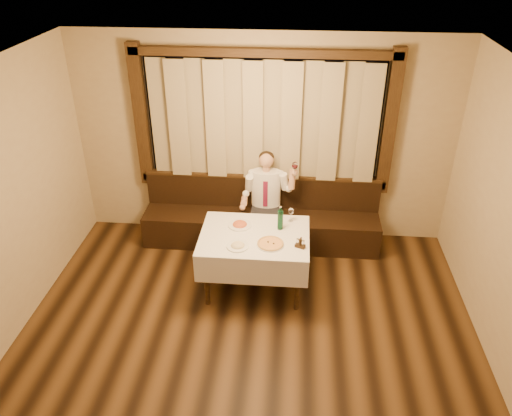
# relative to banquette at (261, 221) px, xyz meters

# --- Properties ---
(room) EXTENTS (5.01, 6.01, 2.81)m
(room) POSITION_rel_banquette_xyz_m (-0.00, -1.75, 1.19)
(room) COLOR black
(room) RESTS_ON ground
(banquette) EXTENTS (3.20, 0.61, 0.94)m
(banquette) POSITION_rel_banquette_xyz_m (0.00, 0.00, 0.00)
(banquette) COLOR black
(banquette) RESTS_ON ground
(dining_table) EXTENTS (1.27, 0.97, 0.76)m
(dining_table) POSITION_rel_banquette_xyz_m (0.00, -1.02, 0.34)
(dining_table) COLOR black
(dining_table) RESTS_ON ground
(pizza) EXTENTS (0.32, 0.32, 0.03)m
(pizza) POSITION_rel_banquette_xyz_m (0.20, -1.21, 0.46)
(pizza) COLOR white
(pizza) RESTS_ON dining_table
(pasta_red) EXTENTS (0.28, 0.28, 0.10)m
(pasta_red) POSITION_rel_banquette_xyz_m (-0.19, -0.84, 0.48)
(pasta_red) COLOR white
(pasta_red) RESTS_ON dining_table
(pasta_cream) EXTENTS (0.25, 0.25, 0.09)m
(pasta_cream) POSITION_rel_banquette_xyz_m (-0.17, -1.28, 0.48)
(pasta_cream) COLOR white
(pasta_cream) RESTS_ON dining_table
(green_bottle) EXTENTS (0.07, 0.07, 0.30)m
(green_bottle) POSITION_rel_banquette_xyz_m (0.29, -0.87, 0.57)
(green_bottle) COLOR #0F492C
(green_bottle) RESTS_ON dining_table
(table_wine_glass) EXTENTS (0.07, 0.07, 0.18)m
(table_wine_glass) POSITION_rel_banquette_xyz_m (0.41, -0.68, 0.58)
(table_wine_glass) COLOR white
(table_wine_glass) RESTS_ON dining_table
(cruet_caddy) EXTENTS (0.12, 0.09, 0.12)m
(cruet_caddy) POSITION_rel_banquette_xyz_m (0.53, -1.23, 0.49)
(cruet_caddy) COLOR black
(cruet_caddy) RESTS_ON dining_table
(seated_man) EXTENTS (0.73, 0.54, 1.35)m
(seated_man) POSITION_rel_banquette_xyz_m (0.07, -0.09, 0.48)
(seated_man) COLOR black
(seated_man) RESTS_ON ground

